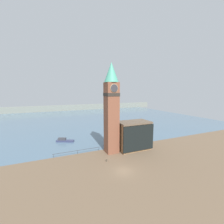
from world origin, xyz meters
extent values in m
plane|color=brown|center=(0.00, 0.00, 0.00)|extent=(160.00, 160.00, 0.00)
cube|color=slate|center=(0.00, 73.41, 0.00)|extent=(160.00, 120.00, 0.00)
cube|color=gray|center=(0.00, 113.41, 2.50)|extent=(180.00, 3.00, 5.00)
cube|color=#333338|center=(-7.65, 13.16, 1.05)|extent=(13.19, 0.08, 0.08)
cylinder|color=#333338|center=(-13.94, 13.16, 0.53)|extent=(0.07, 0.07, 1.05)
cylinder|color=#333338|center=(-7.65, 13.16, 0.53)|extent=(0.07, 0.07, 1.05)
cylinder|color=#333338|center=(-1.35, 13.16, 0.53)|extent=(0.07, 0.07, 1.05)
cube|color=brown|center=(1.67, 10.78, 9.95)|extent=(3.45, 3.45, 19.90)
cube|color=#2D2823|center=(1.67, 10.78, 16.57)|extent=(3.57, 3.57, 0.90)
cylinder|color=tan|center=(1.67, 8.99, 18.29)|extent=(2.23, 0.12, 2.23)
cylinder|color=#333338|center=(1.67, 8.91, 18.29)|extent=(2.03, 0.12, 2.03)
cylinder|color=tan|center=(3.46, 10.78, 18.29)|extent=(0.12, 2.23, 2.23)
cylinder|color=#333338|center=(3.54, 10.78, 18.29)|extent=(0.12, 2.03, 2.03)
cone|color=teal|center=(1.67, 10.78, 22.57)|extent=(3.97, 3.97, 5.35)
cube|color=#9E754C|center=(8.75, 10.37, 4.01)|extent=(9.48, 5.49, 8.03)
cube|color=brown|center=(8.75, 10.37, 8.28)|extent=(9.88, 5.89, 0.50)
cube|color=black|center=(8.75, 7.47, 4.17)|extent=(9.98, 0.30, 7.38)
cube|color=#333856|center=(-9.62, 25.26, 0.31)|extent=(6.06, 3.97, 0.62)
cube|color=#38383D|center=(-10.60, 25.74, 1.02)|extent=(2.83, 2.08, 0.80)
cylinder|color=brown|center=(-1.82, 5.67, 0.34)|extent=(0.30, 0.30, 0.68)
sphere|color=brown|center=(-1.82, 5.67, 0.68)|extent=(0.31, 0.31, 0.31)
camera|label=1|loc=(-14.78, -27.28, 17.49)|focal=24.00mm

